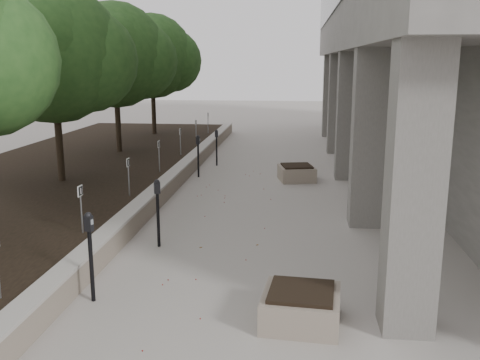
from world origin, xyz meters
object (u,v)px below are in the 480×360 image
at_px(crabapple_tree_3, 55,83).
at_px(planter_back, 297,173).
at_px(planter_front, 301,306).
at_px(parking_meter_5, 217,148).
at_px(parking_meter_2, 91,257).
at_px(crabapple_tree_5, 152,74).
at_px(parking_meter_3, 158,213).
at_px(parking_meter_4, 198,156).
at_px(crabapple_tree_4, 116,78).

bearing_deg(crabapple_tree_3, planter_back, 20.76).
bearing_deg(planter_front, parking_meter_5, 104.41).
bearing_deg(parking_meter_2, planter_front, 9.07).
distance_m(crabapple_tree_5, parking_meter_3, 14.74).
bearing_deg(parking_meter_2, parking_meter_4, 105.79).
xyz_separation_m(crabapple_tree_3, parking_meter_4, (3.44, 2.66, -2.43)).
bearing_deg(parking_meter_5, planter_front, -80.10).
height_order(crabapple_tree_3, parking_meter_3, crabapple_tree_3).
relative_size(parking_meter_3, parking_meter_4, 1.02).
relative_size(crabapple_tree_5, parking_meter_5, 4.14).
bearing_deg(planter_back, planter_front, -89.36).
xyz_separation_m(crabapple_tree_3, crabapple_tree_4, (0.00, 5.00, 0.00)).
distance_m(crabapple_tree_5, planter_front, 18.51).
height_order(crabapple_tree_3, crabapple_tree_5, same).
relative_size(parking_meter_2, parking_meter_4, 1.06).
distance_m(parking_meter_4, parking_meter_5, 2.03).
distance_m(crabapple_tree_3, planter_front, 10.13).
xyz_separation_m(parking_meter_2, parking_meter_4, (-0.03, 9.29, -0.04)).
height_order(crabapple_tree_4, parking_meter_3, crabapple_tree_4).
distance_m(parking_meter_5, planter_back, 3.63).
height_order(parking_meter_4, parking_meter_5, parking_meter_4).
distance_m(parking_meter_3, parking_meter_4, 6.69).
xyz_separation_m(planter_front, planter_back, (-0.11, 9.51, -0.01)).
bearing_deg(parking_meter_2, planter_back, 86.52).
bearing_deg(crabapple_tree_4, parking_meter_3, -66.86).
height_order(parking_meter_5, planter_front, parking_meter_5).
xyz_separation_m(crabapple_tree_4, crabapple_tree_5, (0.00, 5.00, 0.00)).
distance_m(parking_meter_2, planter_back, 9.68).
distance_m(parking_meter_3, planter_back, 7.11).
bearing_deg(crabapple_tree_3, parking_meter_5, 51.27).
bearing_deg(parking_meter_3, parking_meter_5, 68.86).
height_order(parking_meter_2, planter_front, parking_meter_2).
height_order(crabapple_tree_5, planter_front, crabapple_tree_5).
relative_size(parking_meter_3, planter_back, 1.32).
bearing_deg(parking_meter_5, crabapple_tree_3, -133.24).
height_order(parking_meter_2, planter_back, parking_meter_2).
bearing_deg(crabapple_tree_5, crabapple_tree_3, -90.00).
bearing_deg(parking_meter_2, parking_meter_5, 104.23).
bearing_deg(parking_meter_5, crabapple_tree_5, 120.51).
height_order(parking_meter_4, planter_back, parking_meter_4).
bearing_deg(parking_meter_2, crabapple_tree_5, 117.39).
distance_m(crabapple_tree_5, planter_back, 10.40).
relative_size(parking_meter_2, planter_back, 1.37).
distance_m(crabapple_tree_3, parking_meter_2, 7.85).
bearing_deg(planter_back, parking_meter_3, -113.03).
height_order(crabapple_tree_4, planter_front, crabapple_tree_4).
height_order(parking_meter_5, planter_back, parking_meter_5).
height_order(parking_meter_3, planter_back, parking_meter_3).
bearing_deg(crabapple_tree_4, crabapple_tree_3, -90.00).
bearing_deg(parking_meter_5, parking_meter_2, -95.88).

